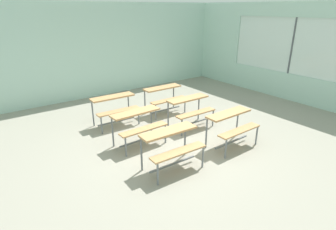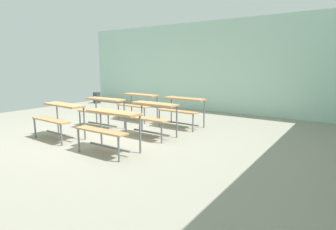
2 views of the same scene
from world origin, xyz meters
name	(u,v)px [view 2 (image 2 of 2)]	position (x,y,z in m)	size (l,w,h in m)	color
ground	(102,137)	(0.00, 0.00, -0.03)	(10.00, 9.00, 0.05)	gray
wall_back	(199,67)	(0.00, 4.50, 1.50)	(10.00, 0.12, 3.00)	silver
desk_bench_r0c0	(59,113)	(-0.57, -0.65, 0.56)	(1.12, 0.63, 0.74)	tan
desk_bench_r0c1	(109,122)	(1.00, -0.70, 0.56)	(1.11, 0.61, 0.74)	tan
desk_bench_r1c0	(102,106)	(-0.57, 0.55, 0.56)	(1.11, 0.62, 0.74)	tan
desk_bench_r1c1	(152,111)	(0.95, 0.60, 0.56)	(1.11, 0.61, 0.74)	tan
desk_bench_r2c0	(138,101)	(-0.50, 1.83, 0.56)	(1.12, 0.62, 0.74)	tan
desk_bench_r2c1	(182,105)	(1.01, 1.77, 0.56)	(1.11, 0.61, 0.74)	tan
trash_bin	(97,98)	(-4.24, 3.55, 0.22)	(0.30, 0.30, 0.45)	#333842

